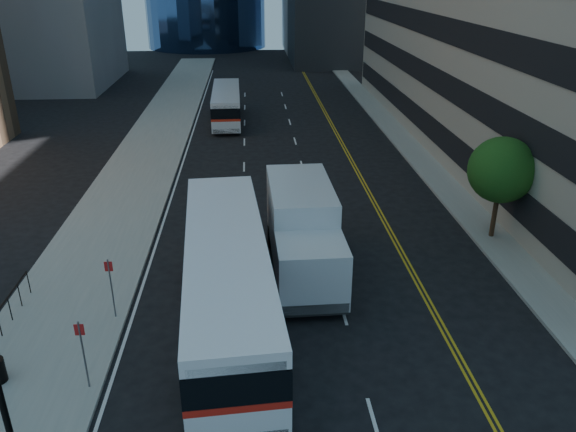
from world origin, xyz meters
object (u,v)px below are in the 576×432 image
object	(u,v)px
street_tree	(502,170)
bus_front	(227,278)
bus_rear	(226,104)
box_truck	(303,231)
lamp_post	(6,416)

from	to	relation	value
street_tree	bus_front	bearing A→B (deg)	-153.86
bus_rear	box_truck	size ratio (longest dim) A/B	1.35
bus_front	bus_rear	distance (m)	31.21
bus_rear	box_truck	bearing A→B (deg)	-82.47
street_tree	box_truck	distance (m)	10.32
lamp_post	bus_front	xyz separation A→B (m)	(5.00, 7.62, -0.83)
bus_front	box_truck	world-z (taller)	box_truck
lamp_post	box_truck	size ratio (longest dim) A/B	0.57
lamp_post	bus_rear	world-z (taller)	lamp_post
street_tree	box_truck	xyz separation A→B (m)	(-9.81, -2.74, -1.64)
lamp_post	bus_front	world-z (taller)	lamp_post
lamp_post	bus_front	bearing A→B (deg)	56.73
street_tree	bus_front	world-z (taller)	street_tree
street_tree	lamp_post	world-z (taller)	street_tree
street_tree	lamp_post	size ratio (longest dim) A/B	1.12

